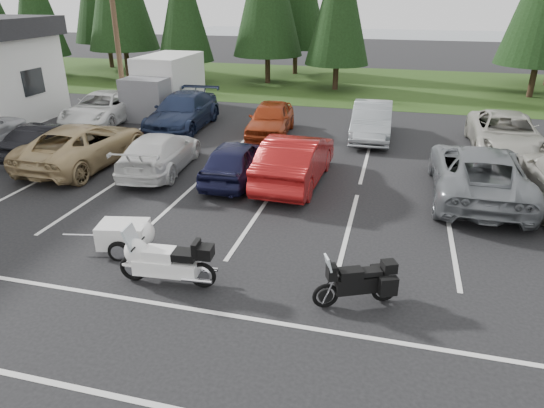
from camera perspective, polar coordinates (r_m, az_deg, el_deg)
The scene contains 22 objects.
ground at distance 13.28m, azimuth -5.36°, elevation -3.29°, with size 120.00×120.00×0.00m, color black.
grass_strip at distance 35.84m, azimuth 7.95°, elevation 13.88°, with size 80.00×16.00×0.01m, color #243C13.
lake_water at distance 66.35m, azimuth 15.13°, elevation 17.79°, with size 70.00×50.00×0.02m, color slate.
utility_pole at distance 27.11m, azimuth -18.03°, elevation 19.91°, with size 1.60×0.26×9.00m.
box_truck at distance 26.92m, azimuth -12.86°, elevation 13.42°, with size 2.40×5.60×2.90m, color silver, non-canonical shape.
stall_markings at distance 14.99m, azimuth -2.81°, elevation 0.09°, with size 32.00×16.00×0.01m, color silver.
conifer_1 at distance 41.56m, azimuth -26.23°, elevation 20.67°, with size 3.96×3.96×9.22m.
conifer_3 at distance 35.65m, azimuth -10.49°, elevation 22.20°, with size 3.87×3.87×9.02m.
car_near_1 at distance 21.06m, azimuth -24.71°, elevation 6.87°, with size 1.41×4.05×1.33m, color black.
car_near_2 at distance 19.49m, azimuth -21.27°, elevation 6.55°, with size 2.59×5.62×1.56m, color tan.
car_near_3 at distance 18.02m, azimuth -13.03°, elevation 5.95°, with size 1.93×4.75×1.38m, color silver.
car_near_4 at distance 16.67m, azimuth -4.26°, elevation 5.12°, with size 1.67×4.15×1.41m, color #161737.
car_near_5 at distance 16.37m, azimuth 2.78°, elevation 5.27°, with size 1.76×5.05×1.66m, color #A01414.
car_near_6 at distance 16.52m, azimuth 23.10°, elevation 3.49°, with size 2.74×5.94×1.65m, color slate.
car_far_0 at distance 25.66m, azimuth -19.29°, elevation 10.60°, with size 2.47×5.35×1.49m, color white.
car_far_1 at distance 23.62m, azimuth -10.46°, elevation 10.65°, with size 2.28×5.60×1.62m, color #1A2542.
car_far_2 at distance 22.12m, azimuth -0.16°, elevation 9.99°, with size 1.77×4.41×1.50m, color #993213.
car_far_3 at distance 22.08m, azimuth 11.66°, elevation 9.56°, with size 1.65×4.74×1.56m, color gray.
car_far_4 at distance 21.76m, azimuth 25.75°, elevation 7.46°, with size 2.56×5.56×1.54m, color #ACAA9E.
touring_motorcycle at distance 10.90m, azimuth -12.38°, elevation -6.11°, with size 2.47×0.76×1.37m, color white, non-canonical shape.
cargo_trailer at distance 12.64m, azimuth -17.00°, elevation -3.76°, with size 1.71×0.96×0.79m, color white, non-canonical shape.
adventure_motorcycle at distance 10.18m, azimuth 9.90°, elevation -8.67°, with size 2.03×0.70×1.23m, color black, non-canonical shape.
Camera 1 is at (4.17, -11.08, 6.01)m, focal length 32.00 mm.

